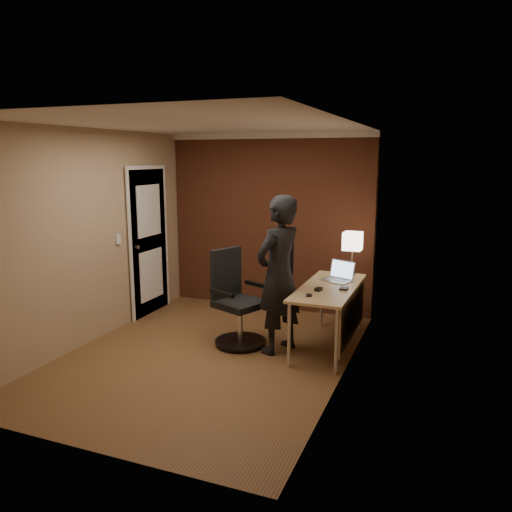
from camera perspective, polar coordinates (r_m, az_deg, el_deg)
name	(u,v)px	position (r m, az deg, el deg)	size (l,w,h in m)	color
room	(240,217)	(6.84, -1.82, 4.50)	(4.00, 4.00, 4.00)	brown
desk	(335,298)	(5.75, 9.02, -4.74)	(0.60, 1.50, 0.73)	tan
desk_lamp	(353,242)	(6.26, 10.98, 1.62)	(0.22, 0.22, 0.54)	silver
laptop	(339,275)	(6.01, 9.49, -2.16)	(0.40, 0.37, 0.23)	silver
mouse	(318,289)	(5.53, 7.15, -3.80)	(0.06, 0.10, 0.03)	black
phone	(309,295)	(5.32, 6.08, -4.49)	(0.06, 0.12, 0.01)	black
wallet	(344,288)	(5.62, 10.02, -3.68)	(0.09, 0.11, 0.02)	black
office_chair	(236,304)	(5.85, -2.30, -5.49)	(0.65, 0.70, 1.10)	black
person	(279,275)	(5.54, 2.62, -2.18)	(0.65, 0.42, 1.78)	black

